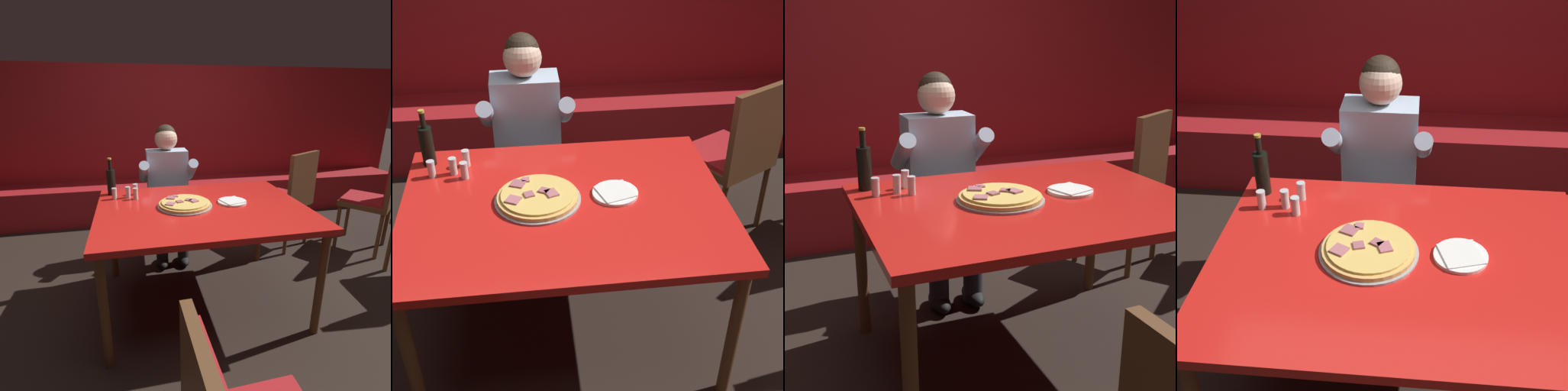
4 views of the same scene
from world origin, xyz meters
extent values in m
plane|color=black|center=(0.00, 0.00, 0.00)|extent=(24.00, 24.00, 0.00)
cube|color=#A3191E|center=(0.00, 2.18, 0.95)|extent=(6.80, 0.16, 1.90)
cube|color=#A3191E|center=(0.00, 1.86, 0.23)|extent=(6.46, 0.48, 0.46)
cylinder|color=brown|center=(-0.67, -0.49, 0.37)|extent=(0.06, 0.06, 0.74)
cylinder|color=brown|center=(-0.67, 0.49, 0.37)|extent=(0.06, 0.06, 0.74)
cylinder|color=brown|center=(0.67, 0.49, 0.37)|extent=(0.06, 0.06, 0.74)
cube|color=red|center=(0.00, 0.00, 0.76)|extent=(1.46, 1.10, 0.04)
cylinder|color=#9E9EA3|center=(-0.12, 0.03, 0.78)|extent=(0.39, 0.39, 0.01)
cylinder|color=#DBA856|center=(-0.12, 0.03, 0.80)|extent=(0.36, 0.36, 0.02)
cylinder|color=#E5BC5B|center=(-0.12, 0.03, 0.81)|extent=(0.33, 0.33, 0.01)
cube|color=#A85B66|center=(-0.20, 0.11, 0.82)|extent=(0.08, 0.08, 0.01)
cube|color=#B76670|center=(-0.17, 0.14, 0.82)|extent=(0.03, 0.04, 0.01)
cube|color=#B76670|center=(-0.23, -0.02, 0.82)|extent=(0.08, 0.08, 0.01)
cube|color=#B76670|center=(-0.06, 0.02, 0.82)|extent=(0.07, 0.08, 0.01)
cube|color=#A85B66|center=(-0.16, 0.02, 0.82)|extent=(0.05, 0.05, 0.01)
cube|color=#A85B66|center=(-0.09, 0.04, 0.82)|extent=(0.06, 0.06, 0.01)
cylinder|color=white|center=(0.23, 0.03, 0.79)|extent=(0.21, 0.21, 0.01)
cube|color=white|center=(0.23, 0.03, 0.80)|extent=(0.19, 0.19, 0.01)
cylinder|color=black|center=(-0.64, 0.42, 0.88)|extent=(0.07, 0.07, 0.20)
cylinder|color=black|center=(-0.64, 0.42, 1.02)|extent=(0.03, 0.03, 0.08)
cylinder|color=#B29933|center=(-0.64, 0.42, 1.07)|extent=(0.03, 0.03, 0.01)
cylinder|color=silver|center=(-0.51, 0.31, 0.82)|extent=(0.04, 0.04, 0.07)
cylinder|color=#B23323|center=(-0.51, 0.31, 0.80)|extent=(0.03, 0.03, 0.04)
cylinder|color=silver|center=(-0.51, 0.31, 0.86)|extent=(0.04, 0.04, 0.01)
cylinder|color=silver|center=(-0.45, 0.38, 0.82)|extent=(0.04, 0.04, 0.07)
cylinder|color=#516B33|center=(-0.45, 0.38, 0.80)|extent=(0.03, 0.03, 0.04)
cylinder|color=silver|center=(-0.45, 0.38, 0.86)|extent=(0.04, 0.04, 0.01)
cylinder|color=silver|center=(-0.61, 0.29, 0.82)|extent=(0.04, 0.04, 0.07)
cylinder|color=#28231E|center=(-0.61, 0.29, 0.80)|extent=(0.03, 0.03, 0.04)
cylinder|color=silver|center=(-0.61, 0.29, 0.86)|extent=(0.04, 0.04, 0.01)
cylinder|color=silver|center=(-0.45, 0.26, 0.82)|extent=(0.04, 0.04, 0.07)
cylinder|color=silver|center=(-0.45, 0.26, 0.80)|extent=(0.03, 0.03, 0.04)
cylinder|color=silver|center=(-0.45, 0.26, 0.86)|extent=(0.04, 0.04, 0.01)
ellipsoid|color=black|center=(-0.24, 0.57, 0.04)|extent=(0.11, 0.24, 0.09)
ellipsoid|color=black|center=(-0.04, 0.57, 0.04)|extent=(0.11, 0.24, 0.09)
cylinder|color=#282833|center=(-0.24, 0.57, 0.23)|extent=(0.11, 0.11, 0.43)
cylinder|color=#282833|center=(-0.04, 0.57, 0.23)|extent=(0.11, 0.11, 0.43)
cube|color=#282833|center=(-0.14, 0.67, 0.51)|extent=(0.34, 0.40, 0.12)
cube|color=silver|center=(-0.14, 0.87, 0.78)|extent=(0.38, 0.22, 0.52)
cylinder|color=silver|center=(-0.36, 0.79, 0.86)|extent=(0.09, 0.30, 0.25)
cylinder|color=silver|center=(0.08, 0.79, 0.86)|extent=(0.09, 0.30, 0.25)
sphere|color=beige|center=(-0.14, 0.87, 1.15)|extent=(0.21, 0.21, 0.21)
sphere|color=#2D2319|center=(-0.14, 0.89, 1.18)|extent=(0.19, 0.19, 0.19)
cylinder|color=brown|center=(1.13, 1.05, 0.23)|extent=(0.04, 0.04, 0.46)
cylinder|color=brown|center=(0.80, 0.87, 0.23)|extent=(0.04, 0.04, 0.46)
cylinder|color=brown|center=(1.31, 0.72, 0.23)|extent=(0.04, 0.04, 0.46)
cylinder|color=brown|center=(0.98, 0.53, 0.23)|extent=(0.04, 0.04, 0.46)
cube|color=brown|center=(1.06, 0.79, 0.48)|extent=(0.60, 0.60, 0.05)
cube|color=#A3191E|center=(1.06, 0.79, 0.52)|extent=(0.55, 0.55, 0.03)
cube|color=brown|center=(1.15, 0.62, 0.76)|extent=(0.40, 0.25, 0.50)
cube|color=#A3191E|center=(1.14, 0.64, 0.76)|extent=(0.33, 0.19, 0.42)
camera|label=1|loc=(-0.46, -1.97, 1.52)|focal=28.00mm
camera|label=2|loc=(-0.15, -2.01, 2.15)|focal=50.00mm
camera|label=3|loc=(-1.02, -2.05, 1.50)|focal=50.00mm
camera|label=4|loc=(0.05, -1.61, 2.10)|focal=50.00mm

